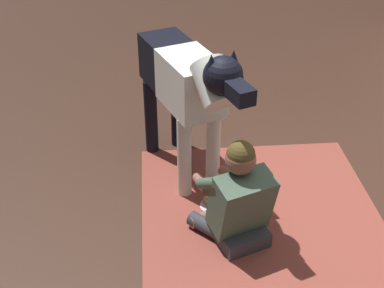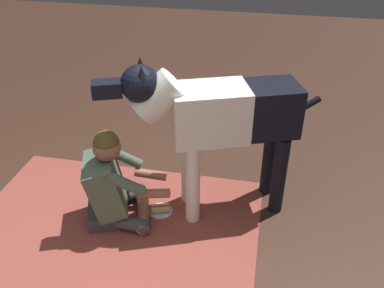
# 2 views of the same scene
# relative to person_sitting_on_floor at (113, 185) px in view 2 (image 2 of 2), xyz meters

# --- Properties ---
(ground_plane) EXTENTS (13.57, 13.57, 0.00)m
(ground_plane) POSITION_rel_person_sitting_on_floor_xyz_m (-0.16, 0.30, -0.33)
(ground_plane) COLOR #3D251A
(area_rug) EXTENTS (2.27, 1.81, 0.01)m
(area_rug) POSITION_rel_person_sitting_on_floor_xyz_m (-0.02, 0.23, -0.33)
(area_rug) COLOR brown
(area_rug) RESTS_ON ground
(person_sitting_on_floor) EXTENTS (0.73, 0.61, 0.81)m
(person_sitting_on_floor) POSITION_rel_person_sitting_on_floor_xyz_m (0.00, 0.00, 0.00)
(person_sitting_on_floor) COLOR #373A41
(person_sitting_on_floor) RESTS_ON ground
(large_dog) EXTENTS (1.59, 0.73, 1.32)m
(large_dog) POSITION_rel_person_sitting_on_floor_xyz_m (-0.77, -0.29, 0.52)
(large_dog) COLOR silver
(large_dog) RESTS_ON ground
(hot_dog_on_plate) EXTENTS (0.20, 0.20, 0.06)m
(hot_dog_on_plate) POSITION_rel_person_sitting_on_floor_xyz_m (-0.34, -0.13, -0.30)
(hot_dog_on_plate) COLOR silver
(hot_dog_on_plate) RESTS_ON ground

